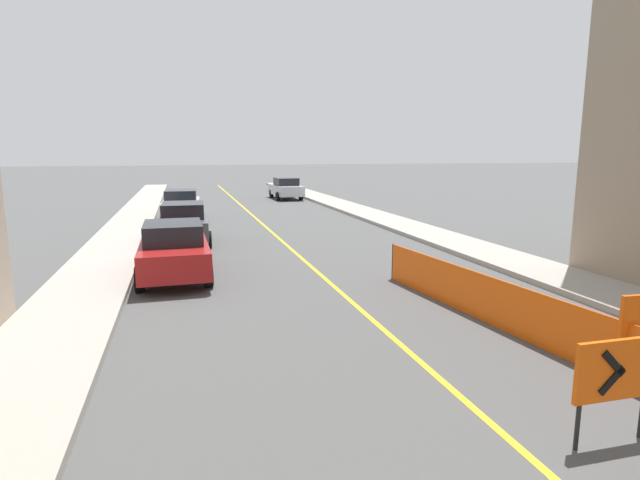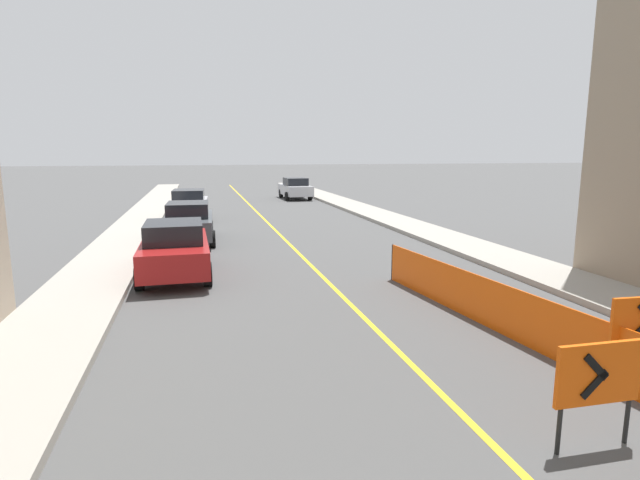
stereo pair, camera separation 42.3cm
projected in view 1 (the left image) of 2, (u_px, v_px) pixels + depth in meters
lane_stripe at (278, 238)px, 20.56m from camera, size 0.12×68.18×0.01m
sidewalk_left at (117, 243)px, 18.90m from camera, size 2.11×68.18×0.16m
sidewalk_right at (416, 230)px, 22.18m from camera, size 2.11×68.18×0.16m
arrow_barricade_primary at (615, 373)px, 5.93m from camera, size 1.13×0.09×1.33m
safety_mesh_fence at (485, 298)px, 10.40m from camera, size 0.89×7.60×0.99m
parked_car_curb_near at (174, 250)px, 13.98m from camera, size 1.94×4.32×1.59m
parked_car_curb_mid at (184, 223)px, 19.26m from camera, size 1.95×4.35×1.59m
parked_car_curb_far at (181, 205)px, 25.69m from camera, size 2.01×4.38×1.59m
parked_car_opposite_side at (286, 188)px, 37.32m from camera, size 1.99×4.38×1.59m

